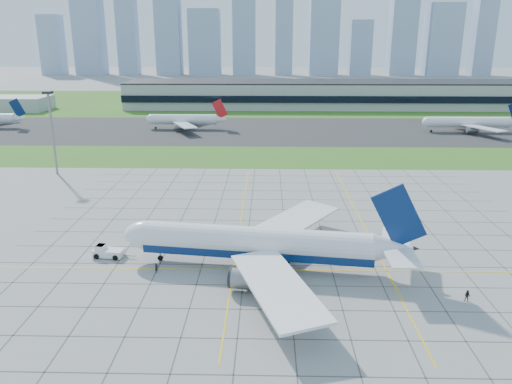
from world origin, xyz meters
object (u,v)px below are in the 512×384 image
Objects in this scene: light_mast at (51,122)px; crew_far at (467,296)px; distant_jet_1 at (185,119)px; pushback_tug at (107,252)px; distant_jet_2 at (470,122)px; crew_near at (156,268)px; airliner at (259,244)px.

light_mast reaches higher than crew_far.
light_mast is at bearing -108.25° from distant_jet_1.
pushback_tug is at bearing -163.87° from crew_far.
distant_jet_1 is 130.47m from distant_jet_2.
distant_jet_1 reaches higher than pushback_tug.
crew_near is at bearing -159.81° from crew_far.
crew_far is at bearing -11.49° from airliner.
light_mast is 84.02m from crew_near.
pushback_tug is at bearing -60.39° from light_mast.
distant_jet_1 reaches higher than crew_near.
crew_near is 0.94× the size of crew_far.
airliner reaches higher than crew_near.
light_mast is 2.98× the size of pushback_tug.
distant_jet_2 reaches higher than pushback_tug.
pushback_tug reaches higher than crew_near.
airliner is at bearing -48.46° from crew_near.
pushback_tug is at bearing -86.87° from distant_jet_1.
light_mast is 93.03m from airliner.
crew_near is at bearing -127.34° from distant_jet_2.
distant_jet_1 is 1.00× the size of distant_jet_2.
distant_jet_1 is at bearing 144.07° from crew_far.
distant_jet_1 is (-37.39, 148.62, -0.24)m from airliner.
airliner is 19.05m from crew_near.
airliner is 170.98m from distant_jet_2.
airliner is at bearing -45.55° from light_mast.
airliner is 153.25m from distant_jet_1.
light_mast is 87.87m from distant_jet_1.
pushback_tug reaches higher than crew_far.
pushback_tug is (35.17, -61.89, -15.13)m from light_mast.
crew_far is at bearing -66.10° from distant_jet_1.
distant_jet_2 is (130.37, -5.14, 0.00)m from distant_jet_1.
airliner is at bearing 0.05° from pushback_tug.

